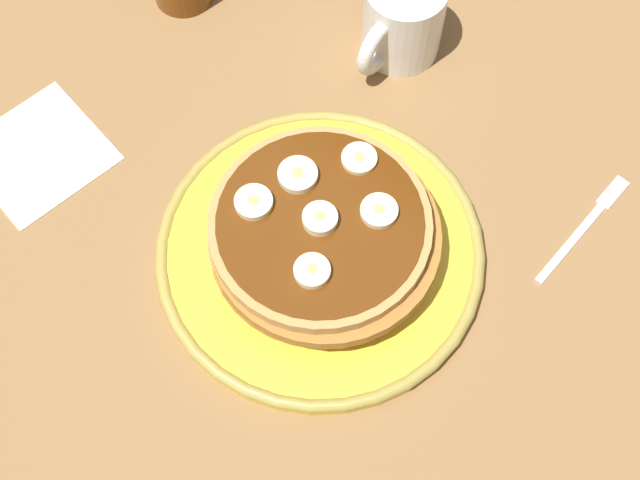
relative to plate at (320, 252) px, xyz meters
The scene contains 12 objects.
ground_plane 2.50cm from the plate, ahead, with size 140.00×140.00×3.00cm, color olive.
plate is the anchor object (origin of this frame).
pancake_stack 3.16cm from the plate, ahead, with size 18.39×19.08×5.20cm.
banana_slice_0 6.09cm from the plate, 60.63° to the right, with size 2.78×2.78×1.07cm.
banana_slice_1 8.63cm from the plate, behind, with size 2.89×2.89×0.69cm.
banana_slice_2 7.43cm from the plate, 29.02° to the left, with size 2.81×2.81×0.91cm.
banana_slice_3 8.05cm from the plate, 69.13° to the right, with size 3.03×3.03×0.89cm.
banana_slice_4 7.38cm from the plate, 118.97° to the right, with size 3.20×3.20×0.91cm.
banana_slice_5 7.55cm from the plate, 135.77° to the left, with size 2.97×2.97×0.83cm.
coffee_mug 23.16cm from the plate, 161.92° to the right, with size 10.50×7.41×7.97cm.
napkin 27.10cm from the plate, 74.99° to the right, with size 11.00×11.00×0.30cm, color white.
fork 23.17cm from the plate, 134.55° to the left, with size 13.04×2.04×0.50cm.
Camera 1 is at (23.75, 17.77, 66.13)cm, focal length 48.28 mm.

